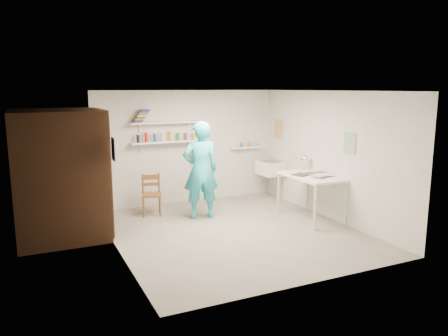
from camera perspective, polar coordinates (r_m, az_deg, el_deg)
name	(u,v)px	position (r m, az deg, el deg)	size (l,w,h in m)	color
floor	(234,232)	(7.65, 1.28, -8.33)	(4.00, 4.50, 0.02)	slate
ceiling	(234,90)	(7.24, 1.36, 10.12)	(4.00, 4.50, 0.02)	silver
wall_back	(187,147)	(9.40, -4.80, 2.76)	(4.00, 0.02, 2.40)	silver
wall_front	(316,192)	(5.45, 11.90, -3.05)	(4.00, 0.02, 2.40)	silver
wall_left	(113,173)	(6.72, -14.25, -0.62)	(0.02, 4.50, 2.40)	silver
wall_right	(330,155)	(8.42, 13.68, 1.60)	(0.02, 4.50, 2.40)	silver
doorway_recess	(103,174)	(7.77, -15.51, -0.70)	(0.02, 0.90, 2.00)	black
corridor_box	(59,174)	(7.68, -20.75, -0.75)	(1.40, 1.50, 2.10)	brown
door_lintel	(101,112)	(7.65, -15.74, 7.05)	(0.06, 1.05, 0.10)	brown
door_jamb_near	(110,179)	(7.29, -14.69, -1.38)	(0.06, 0.10, 2.00)	brown
door_jamb_far	(99,169)	(8.26, -15.96, -0.08)	(0.06, 0.10, 2.00)	brown
shelf_lower	(167,142)	(9.10, -7.49, 3.41)	(1.50, 0.22, 0.03)	white
shelf_upper	(166,122)	(9.06, -7.55, 5.92)	(1.50, 0.22, 0.03)	white
ledge_shelf	(245,148)	(9.88, 2.77, 2.69)	(0.70, 0.14, 0.03)	white
poster_left	(113,149)	(6.71, -14.28, 2.41)	(0.01, 0.28, 0.36)	#334C7F
poster_right_a	(278,129)	(9.82, 7.11, 5.11)	(0.01, 0.34, 0.42)	#995933
poster_right_b	(350,143)	(7.95, 16.12, 3.16)	(0.01, 0.30, 0.38)	#3F724C
belfast_sink	(271,168)	(9.73, 6.12, 0.02)	(0.48, 0.60, 0.30)	white
man	(201,170)	(8.20, -3.08, -0.30)	(0.67, 0.44, 1.85)	#28B3CB
wall_clock	(195,153)	(8.34, -3.85, 2.02)	(0.33, 0.33, 0.04)	#CABD89
wooden_chair	(151,195)	(8.60, -9.46, -3.48)	(0.38, 0.36, 0.80)	brown
work_table	(311,197)	(8.39, 11.28, -3.77)	(0.76, 1.26, 0.84)	white
desk_lamp	(305,159)	(8.78, 10.59, 1.17)	(0.16, 0.16, 0.16)	white
spray_cans	(167,137)	(9.09, -7.50, 4.04)	(1.29, 0.06, 0.17)	black
book_stack	(141,116)	(8.91, -10.78, 6.66)	(0.34, 0.14, 0.25)	red
ledge_pots	(245,145)	(9.87, 2.77, 3.04)	(0.48, 0.07, 0.09)	silver
papers	(312,174)	(8.29, 11.39, -0.84)	(0.30, 0.22, 0.03)	silver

